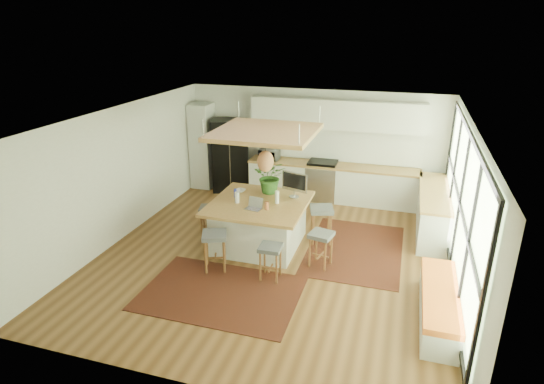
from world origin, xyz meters
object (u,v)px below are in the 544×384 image
(island, at_px, (259,224))
(stool_near_right, at_px, (270,260))
(stool_right_front, at_px, (321,248))
(fridge, at_px, (231,156))
(laptop, at_px, (253,203))
(stool_near_left, at_px, (215,251))
(microwave, at_px, (269,153))
(monitor, at_px, (294,185))
(stool_left_side, at_px, (209,219))
(island_plant, at_px, (271,180))
(stool_right_back, at_px, (321,226))

(island, bearing_deg, stool_near_right, -63.02)
(island, distance_m, stool_right_front, 1.42)
(fridge, distance_m, laptop, 3.67)
(stool_near_left, xyz_separation_m, microwave, (-0.21, 3.96, 0.74))
(island, relative_size, monitor, 3.25)
(stool_near_left, bearing_deg, stool_left_side, 118.61)
(laptop, relative_size, island_plant, 0.45)
(laptop, bearing_deg, island, 100.12)
(stool_right_front, relative_size, laptop, 2.12)
(stool_right_front, distance_m, stool_right_back, 0.98)
(island, xyz_separation_m, microwave, (-0.67, 2.83, 0.63))
(island, relative_size, stool_near_right, 2.88)
(monitor, distance_m, island_plant, 0.54)
(fridge, bearing_deg, microwave, -20.73)
(stool_near_right, bearing_deg, stool_right_front, 42.57)
(stool_right_back, bearing_deg, stool_right_front, -79.07)
(stool_left_side, height_order, microwave, microwave)
(laptop, bearing_deg, stool_right_front, 4.74)
(fridge, height_order, stool_left_side, fridge)
(stool_near_right, height_order, stool_right_back, stool_right_back)
(stool_near_right, xyz_separation_m, stool_left_side, (-1.75, 1.30, 0.00))
(stool_right_front, xyz_separation_m, stool_left_side, (-2.50, 0.61, 0.00))
(island, xyz_separation_m, island_plant, (0.06, 0.57, 0.74))
(island, relative_size, stool_left_side, 2.95)
(stool_near_left, distance_m, microwave, 4.04)
(island, height_order, stool_left_side, island)
(stool_near_left, xyz_separation_m, island_plant, (0.53, 1.71, 0.85))
(stool_right_back, bearing_deg, fridge, 140.86)
(island_plant, bearing_deg, fridge, 128.46)
(stool_right_back, distance_m, monitor, 1.01)
(island_plant, bearing_deg, laptop, -93.43)
(stool_near_right, height_order, island_plant, island_plant)
(monitor, bearing_deg, fridge, 151.36)
(stool_right_back, distance_m, stool_left_side, 2.34)
(microwave, height_order, island_plant, island_plant)
(stool_near_right, xyz_separation_m, monitor, (0.00, 1.62, 0.83))
(monitor, height_order, island_plant, island_plant)
(stool_right_back, xyz_separation_m, stool_left_side, (-2.32, -0.35, 0.00))
(fridge, height_order, stool_near_right, fridge)
(stool_near_right, bearing_deg, laptop, 126.37)
(stool_left_side, distance_m, monitor, 1.97)
(stool_right_front, height_order, monitor, monitor)
(monitor, distance_m, microwave, 2.68)
(island, distance_m, monitor, 1.04)
(laptop, xyz_separation_m, monitor, (0.58, 0.83, 0.14))
(stool_near_left, xyz_separation_m, stool_left_side, (-0.70, 1.28, 0.00))
(stool_near_right, relative_size, stool_right_front, 0.95)
(stool_near_left, distance_m, laptop, 1.14)
(island, distance_m, island_plant, 0.94)
(stool_left_side, relative_size, island_plant, 0.89)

